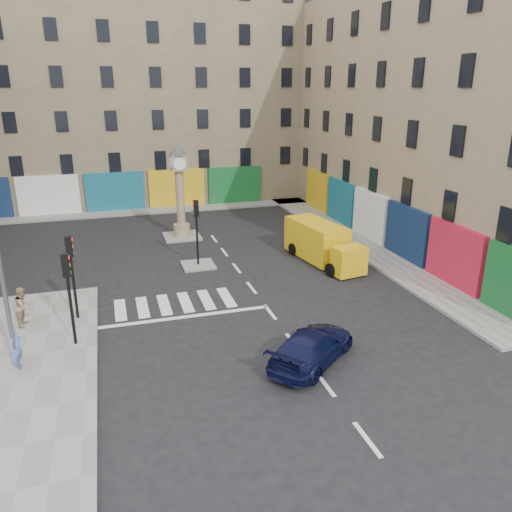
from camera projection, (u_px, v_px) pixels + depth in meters
name	position (u px, v px, depth m)	size (l,w,h in m)	color
ground	(277.00, 322.00, 21.70)	(120.00, 120.00, 0.00)	black
sidewalk_right	(352.00, 239.00, 33.11)	(2.60, 30.00, 0.15)	gray
sidewalk_far	(142.00, 211.00, 40.71)	(32.00, 2.40, 0.15)	gray
island_near	(198.00, 265.00, 28.39)	(1.80, 1.80, 0.12)	gray
island_far	(182.00, 236.00, 33.83)	(2.40, 2.40, 0.12)	gray
building_right	(447.00, 114.00, 32.27)	(10.00, 30.00, 16.00)	tan
building_far	(130.00, 101.00, 43.25)	(32.00, 10.00, 17.00)	#847158
traffic_light_left_near	(68.00, 285.00, 18.77)	(0.28, 0.22, 3.70)	black
traffic_light_left_far	(71.00, 264.00, 20.95)	(0.28, 0.22, 3.70)	black
traffic_light_island	(197.00, 222.00, 27.57)	(0.28, 0.22, 3.70)	black
clock_pillar	(180.00, 185.00, 32.70)	(1.20, 1.20, 6.10)	tan
navy_sedan	(312.00, 346.00, 18.33)	(1.79, 4.40, 1.28)	black
yellow_van	(322.00, 243.00, 28.87)	(2.80, 6.23, 2.19)	gold
pedestrian_blue	(16.00, 348.00, 17.60)	(0.59, 0.38, 1.61)	#5C7ED2
pedestrian_tan	(23.00, 306.00, 20.84)	(0.82, 0.64, 1.68)	#9A7F5F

